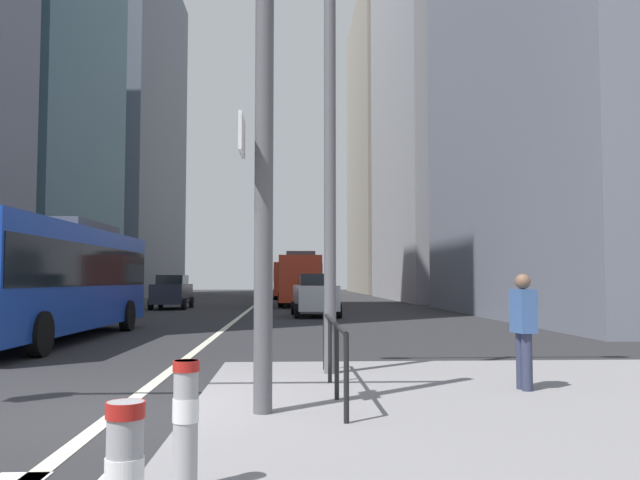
{
  "coord_description": "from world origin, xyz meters",
  "views": [
    {
      "loc": [
        2.17,
        -8.32,
        1.69
      ],
      "look_at": [
        3.83,
        25.69,
        3.75
      ],
      "focal_mm": 36.59,
      "sensor_mm": 36.0,
      "label": 1
    }
  ],
  "objects_px": {
    "traffic_signal_gantry": "(91,73)",
    "bollard_left": "(186,419)",
    "city_bus_red_receding": "(301,277)",
    "city_bus_blue_oncoming": "(49,274)",
    "car_oncoming_mid": "(172,292)",
    "city_bus_red_distant": "(291,278)",
    "pedestrian_waiting": "(524,326)",
    "street_lamp_post": "(330,67)",
    "car_receding_near": "(315,295)"
  },
  "relations": [
    {
      "from": "car_oncoming_mid",
      "to": "city_bus_blue_oncoming",
      "type": "bearing_deg",
      "value": -89.55
    },
    {
      "from": "city_bus_red_distant",
      "to": "city_bus_red_receding",
      "type": "bearing_deg",
      "value": -87.71
    },
    {
      "from": "city_bus_red_receding",
      "to": "traffic_signal_gantry",
      "type": "xyz_separation_m",
      "value": [
        -3.18,
        -34.93,
        2.27
      ]
    },
    {
      "from": "street_lamp_post",
      "to": "pedestrian_waiting",
      "type": "distance_m",
      "value": 5.27
    },
    {
      "from": "pedestrian_waiting",
      "to": "city_bus_red_receding",
      "type": "bearing_deg",
      "value": 94.18
    },
    {
      "from": "traffic_signal_gantry",
      "to": "bollard_left",
      "type": "distance_m",
      "value": 4.68
    },
    {
      "from": "city_bus_red_distant",
      "to": "pedestrian_waiting",
      "type": "xyz_separation_m",
      "value": [
        3.09,
        -49.6,
        -0.79
      ]
    },
    {
      "from": "car_receding_near",
      "to": "bollard_left",
      "type": "bearing_deg",
      "value": -94.53
    },
    {
      "from": "bollard_left",
      "to": "city_bus_red_receding",
      "type": "bearing_deg",
      "value": 87.57
    },
    {
      "from": "bollard_left",
      "to": "pedestrian_waiting",
      "type": "relative_size",
      "value": 0.59
    },
    {
      "from": "car_oncoming_mid",
      "to": "car_receding_near",
      "type": "relative_size",
      "value": 1.0
    },
    {
      "from": "traffic_signal_gantry",
      "to": "pedestrian_waiting",
      "type": "xyz_separation_m",
      "value": [
        5.62,
        1.42,
        -3.07
      ]
    },
    {
      "from": "street_lamp_post",
      "to": "bollard_left",
      "type": "relative_size",
      "value": 8.44
    },
    {
      "from": "traffic_signal_gantry",
      "to": "car_oncoming_mid",
      "type": "bearing_deg",
      "value": 98.19
    },
    {
      "from": "city_bus_red_receding",
      "to": "traffic_signal_gantry",
      "type": "distance_m",
      "value": 35.15
    },
    {
      "from": "city_bus_blue_oncoming",
      "to": "traffic_signal_gantry",
      "type": "relative_size",
      "value": 1.85
    },
    {
      "from": "city_bus_red_receding",
      "to": "pedestrian_waiting",
      "type": "height_order",
      "value": "city_bus_red_receding"
    },
    {
      "from": "car_oncoming_mid",
      "to": "bollard_left",
      "type": "distance_m",
      "value": 33.74
    },
    {
      "from": "city_bus_red_distant",
      "to": "street_lamp_post",
      "type": "bearing_deg",
      "value": -89.42
    },
    {
      "from": "traffic_signal_gantry",
      "to": "bollard_left",
      "type": "relative_size",
      "value": 6.44
    },
    {
      "from": "street_lamp_post",
      "to": "city_bus_red_receding",
      "type": "bearing_deg",
      "value": 89.71
    },
    {
      "from": "city_bus_blue_oncoming",
      "to": "car_receding_near",
      "type": "relative_size",
      "value": 2.49
    },
    {
      "from": "city_bus_red_receding",
      "to": "city_bus_red_distant",
      "type": "height_order",
      "value": "same"
    },
    {
      "from": "city_bus_red_distant",
      "to": "bollard_left",
      "type": "height_order",
      "value": "city_bus_red_distant"
    },
    {
      "from": "car_oncoming_mid",
      "to": "bollard_left",
      "type": "bearing_deg",
      "value": -79.84
    },
    {
      "from": "car_oncoming_mid",
      "to": "street_lamp_post",
      "type": "relative_size",
      "value": 0.57
    },
    {
      "from": "car_oncoming_mid",
      "to": "traffic_signal_gantry",
      "type": "relative_size",
      "value": 0.74
    },
    {
      "from": "city_bus_red_distant",
      "to": "street_lamp_post",
      "type": "xyz_separation_m",
      "value": [
        0.48,
        -47.86,
        3.45
      ]
    },
    {
      "from": "city_bus_red_receding",
      "to": "city_bus_red_distant",
      "type": "xyz_separation_m",
      "value": [
        -0.64,
        16.09,
        0.0
      ]
    },
    {
      "from": "car_receding_near",
      "to": "traffic_signal_gantry",
      "type": "bearing_deg",
      "value": -99.08
    },
    {
      "from": "city_bus_blue_oncoming",
      "to": "street_lamp_post",
      "type": "xyz_separation_m",
      "value": [
        7.24,
        -7.43,
        3.45
      ]
    },
    {
      "from": "traffic_signal_gantry",
      "to": "pedestrian_waiting",
      "type": "bearing_deg",
      "value": 14.16
    },
    {
      "from": "city_bus_red_receding",
      "to": "pedestrian_waiting",
      "type": "relative_size",
      "value": 6.59
    },
    {
      "from": "city_bus_red_distant",
      "to": "pedestrian_waiting",
      "type": "height_order",
      "value": "city_bus_red_distant"
    },
    {
      "from": "city_bus_blue_oncoming",
      "to": "car_oncoming_mid",
      "type": "xyz_separation_m",
      "value": [
        -0.15,
        19.86,
        -0.85
      ]
    },
    {
      "from": "car_receding_near",
      "to": "street_lamp_post",
      "type": "height_order",
      "value": "street_lamp_post"
    },
    {
      "from": "street_lamp_post",
      "to": "city_bus_blue_oncoming",
      "type": "bearing_deg",
      "value": 134.25
    },
    {
      "from": "street_lamp_post",
      "to": "car_oncoming_mid",
      "type": "bearing_deg",
      "value": 105.16
    },
    {
      "from": "traffic_signal_gantry",
      "to": "car_receding_near",
      "type": "bearing_deg",
      "value": 80.92
    },
    {
      "from": "city_bus_red_distant",
      "to": "bollard_left",
      "type": "bearing_deg",
      "value": -91.02
    },
    {
      "from": "city_bus_red_distant",
      "to": "car_oncoming_mid",
      "type": "relative_size",
      "value": 2.56
    },
    {
      "from": "car_receding_near",
      "to": "pedestrian_waiting",
      "type": "relative_size",
      "value": 2.8
    },
    {
      "from": "city_bus_blue_oncoming",
      "to": "street_lamp_post",
      "type": "bearing_deg",
      "value": -45.75
    },
    {
      "from": "city_bus_red_distant",
      "to": "traffic_signal_gantry",
      "type": "xyz_separation_m",
      "value": [
        -2.53,
        -51.02,
        2.27
      ]
    },
    {
      "from": "car_oncoming_mid",
      "to": "street_lamp_post",
      "type": "distance_m",
      "value": 28.59
    },
    {
      "from": "car_receding_near",
      "to": "car_oncoming_mid",
      "type": "bearing_deg",
      "value": 134.08
    },
    {
      "from": "street_lamp_post",
      "to": "bollard_left",
      "type": "distance_m",
      "value": 7.64
    },
    {
      "from": "city_bus_red_distant",
      "to": "street_lamp_post",
      "type": "height_order",
      "value": "street_lamp_post"
    },
    {
      "from": "car_oncoming_mid",
      "to": "bollard_left",
      "type": "xyz_separation_m",
      "value": [
        5.95,
        -33.21,
        -0.32
      ]
    },
    {
      "from": "city_bus_red_distant",
      "to": "pedestrian_waiting",
      "type": "relative_size",
      "value": 7.16
    }
  ]
}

